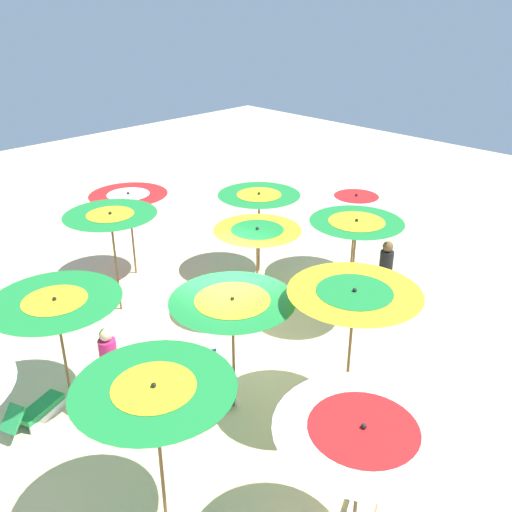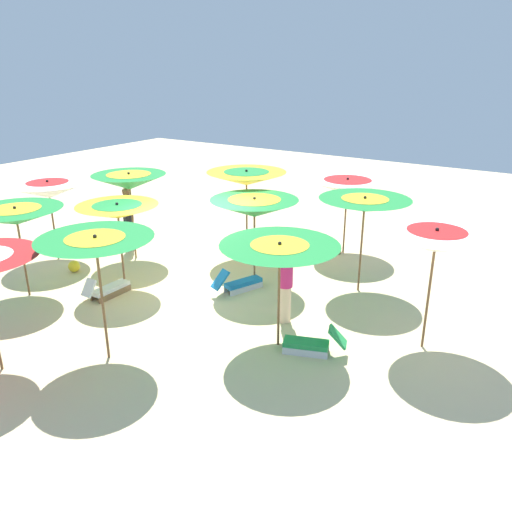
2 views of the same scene
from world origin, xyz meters
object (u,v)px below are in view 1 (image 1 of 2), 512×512
Objects in this scene: beach_umbrella_1 at (354,301)px; beachgoer_1 at (110,370)px; beach_umbrella_4 at (155,397)px; beachgoer_0 at (385,278)px; beach_ball at (310,281)px; beach_umbrella_3 at (356,204)px; lounger_4 at (239,298)px; lounger_2 at (329,425)px; beach_umbrella_11 at (129,201)px; lounger_3 at (362,504)px; lounger_0 at (217,380)px; beach_umbrella_2 at (356,230)px; beach_umbrella_5 at (233,311)px; beach_umbrella_7 at (259,201)px; beach_umbrella_6 at (257,236)px; beach_umbrella_10 at (111,221)px; beach_umbrella_0 at (362,442)px; lounger_1 at (36,410)px; beach_umbrella_9 at (56,310)px.

beachgoer_1 is at bearing -44.48° from beach_umbrella_1.
beach_umbrella_4 is 2.77m from beachgoer_1.
beachgoer_0 is 2.24m from beach_ball.
beach_umbrella_3 reaches higher than lounger_4.
lounger_2 is at bearing 168.67° from beach_umbrella_4.
beach_umbrella_11 reaches higher than lounger_3.
beach_umbrella_11 reaches higher than lounger_2.
lounger_4 is (-2.44, -1.97, -0.01)m from lounger_0.
beach_umbrella_1 reaches higher than beachgoer_1.
beach_umbrella_2 is 1.31× the size of beachgoer_0.
beach_umbrella_5 is 1.65× the size of lounger_0.
beach_umbrella_6 is at bearing 43.78° from beach_umbrella_7.
beach_umbrella_6 is 0.89× the size of beach_umbrella_10.
beach_umbrella_4 is at bearing 58.84° from beach_umbrella_11.
lounger_2 is (1.13, 7.37, -1.83)m from beach_umbrella_11.
lounger_2 is at bearing 31.34° from beach_umbrella_2.
beach_umbrella_5 is 1.20× the size of beachgoer_0.
beach_umbrella_3 is (-1.77, -1.27, -0.21)m from beach_umbrella_2.
lounger_1 is (1.75, -5.44, -1.76)m from beach_umbrella_0.
lounger_4 is at bearing 30.43° from beach_umbrella_7.
beach_umbrella_2 is at bearing -143.20° from beach_umbrella_0.
beach_umbrella_9 is at bearing -13.52° from lounger_1.
beach_umbrella_11 is (3.87, -4.13, 0.02)m from beach_umbrella_3.
beach_umbrella_5 is 1.86m from lounger_0.
beach_umbrella_5 is 7.19× the size of beach_ball.
beach_umbrella_4 is at bearing 18.37° from beach_umbrella_3.
beach_umbrella_7 is (-4.16, -3.50, -0.02)m from beach_umbrella_5.
beach_umbrella_2 is at bearing -164.20° from lounger_3.
beachgoer_1 is (2.27, -2.98, 0.74)m from lounger_2.
beach_umbrella_10 is (-2.45, -2.15, 0.32)m from beach_umbrella_9.
beach_umbrella_2 is 2.19m from beach_umbrella_3.
beach_umbrella_6 is 6.01m from lounger_3.
beach_umbrella_4 is 1.90× the size of lounger_1.
lounger_1 is (5.25, -0.19, -1.76)m from beach_umbrella_6.
beachgoer_1 is at bearing -106.15° from beach_umbrella_4.
beachgoer_1 reaches higher than beach_ball.
lounger_2 is at bearing 55.58° from beach_umbrella_7.
beach_umbrella_0 is at bearing 38.59° from beach_umbrella_1.
beach_umbrella_11 is (2.09, -5.41, -0.19)m from beach_umbrella_2.
beach_umbrella_5 is (-2.34, -1.07, -0.17)m from beach_umbrella_4.
beach_umbrella_5 reaches higher than lounger_2.
beach_umbrella_4 reaches higher than lounger_3.
beach_umbrella_9 is 1.00× the size of beach_umbrella_11.
lounger_1 is at bearing -1.54° from beach_ball.
lounger_4 is (-1.88, -4.19, 0.01)m from lounger_2.
beach_umbrella_5 is at bearing 4.51° from beach_umbrella_2.
beachgoer_0 is (-2.73, 5.84, -1.02)m from beach_umbrella_11.
beach_umbrella_2 is 1.04× the size of beach_umbrella_4.
lounger_4 is at bearing -139.76° from lounger_3.
lounger_4 is at bearing -85.53° from beach_umbrella_6.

